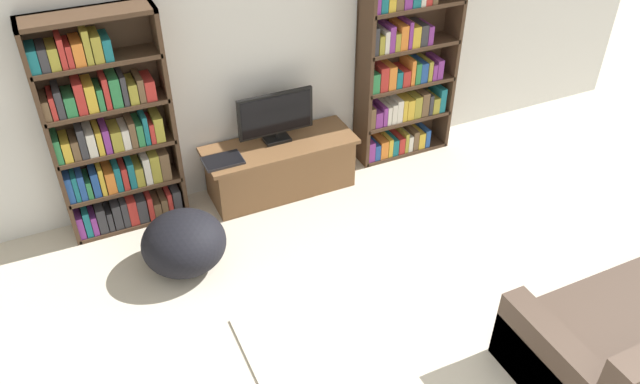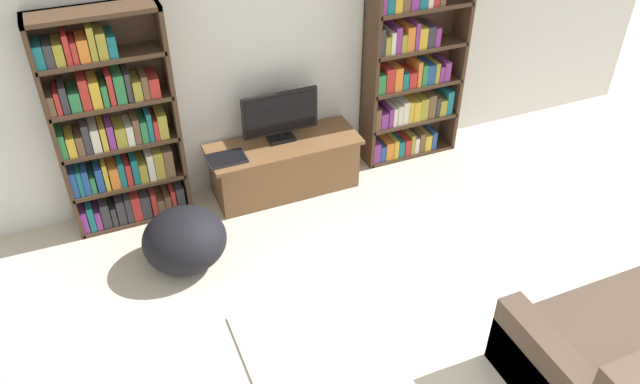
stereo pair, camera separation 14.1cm
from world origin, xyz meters
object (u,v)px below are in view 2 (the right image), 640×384
at_px(laptop, 226,159).
at_px(television, 280,116).
at_px(tv_stand, 285,166).
at_px(bookshelf_right, 409,70).
at_px(bookshelf_left, 115,131).
at_px(beanbag_ottoman, 185,240).

bearing_deg(laptop, television, 13.13).
bearing_deg(television, tv_stand, -90.00).
relative_size(bookshelf_right, laptop, 5.60).
distance_m(bookshelf_left, television, 1.42).
xyz_separation_m(bookshelf_right, laptop, (-1.91, -0.21, -0.40)).
height_order(bookshelf_left, tv_stand, bookshelf_left).
distance_m(bookshelf_right, tv_stand, 1.51).
distance_m(bookshelf_left, laptop, 0.95).
bearing_deg(tv_stand, bookshelf_right, 5.91).
distance_m(bookshelf_left, tv_stand, 1.56).
xyz_separation_m(bookshelf_left, beanbag_ottoman, (0.31, -0.80, -0.65)).
xyz_separation_m(tv_stand, beanbag_ottoman, (-1.10, -0.66, -0.02)).
height_order(bookshelf_left, television, bookshelf_left).
bearing_deg(bookshelf_left, laptop, -13.49).
distance_m(television, beanbag_ottoman, 1.42).
xyz_separation_m(tv_stand, television, (-0.00, 0.06, 0.51)).
height_order(bookshelf_left, laptop, bookshelf_left).
relative_size(tv_stand, television, 1.99).
relative_size(bookshelf_left, laptop, 5.60).
distance_m(laptop, beanbag_ottoman, 0.85).
bearing_deg(bookshelf_left, bookshelf_right, 0.03).
bearing_deg(beanbag_ottoman, television, 33.22).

